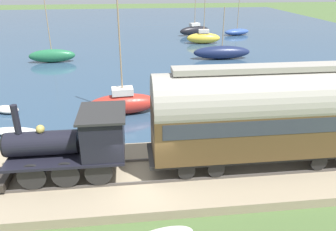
% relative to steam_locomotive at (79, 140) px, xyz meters
% --- Properties ---
extents(ground_plane, '(200.00, 200.00, 0.00)m').
position_rel_steam_locomotive_xyz_m(ground_plane, '(-0.68, -2.68, -2.22)').
color(ground_plane, '#476033').
extents(harbor_water, '(80.00, 80.00, 0.01)m').
position_rel_steam_locomotive_xyz_m(harbor_water, '(43.13, -2.68, -2.22)').
color(harbor_water, '#2D4760').
rests_on(harbor_water, ground).
extents(rail_embankment, '(5.66, 56.00, 0.54)m').
position_rel_steam_locomotive_xyz_m(rail_embankment, '(-0.00, -2.68, -2.01)').
color(rail_embankment, gray).
rests_on(rail_embankment, ground).
extents(steam_locomotive, '(2.48, 5.48, 3.39)m').
position_rel_steam_locomotive_xyz_m(steam_locomotive, '(0.00, 0.00, 0.00)').
color(steam_locomotive, black).
rests_on(steam_locomotive, rail_embankment).
extents(passenger_coach, '(2.55, 10.52, 4.69)m').
position_rel_steam_locomotive_xyz_m(passenger_coach, '(-0.00, -8.19, 0.86)').
color(passenger_coach, black).
rests_on(passenger_coach, rail_embankment).
extents(sailboat_blue, '(2.77, 4.53, 8.50)m').
position_rel_steam_locomotive_xyz_m(sailboat_blue, '(37.67, -19.06, -1.69)').
color(sailboat_blue, '#335199').
rests_on(sailboat_blue, harbor_water).
extents(sailboat_navy, '(1.85, 6.41, 5.58)m').
position_rel_steam_locomotive_xyz_m(sailboat_navy, '(22.53, -12.49, -1.48)').
color(sailboat_navy, '#192347').
rests_on(sailboat_navy, harbor_water).
extents(sailboat_yellow, '(2.03, 4.67, 7.98)m').
position_rel_steam_locomotive_xyz_m(sailboat_yellow, '(31.56, -12.40, -1.44)').
color(sailboat_yellow, gold).
rests_on(sailboat_yellow, harbor_water).
extents(sailboat_green, '(1.51, 4.87, 6.46)m').
position_rel_steam_locomotive_xyz_m(sailboat_green, '(23.14, 5.97, -1.50)').
color(sailboat_green, '#236B42').
rests_on(sailboat_green, harbor_water).
extents(sailboat_red, '(1.94, 4.79, 9.06)m').
position_rel_steam_locomotive_xyz_m(sailboat_red, '(8.00, -1.71, -1.45)').
color(sailboat_red, '#B72D23').
rests_on(sailboat_red, harbor_water).
extents(sailboat_black, '(3.06, 5.25, 5.74)m').
position_rel_steam_locomotive_xyz_m(sailboat_black, '(38.20, -12.43, -1.46)').
color(sailboat_black, black).
rests_on(sailboat_black, harbor_water).
extents(rowboat_mid_harbor, '(1.44, 3.07, 0.39)m').
position_rel_steam_locomotive_xyz_m(rowboat_mid_harbor, '(5.50, 4.63, -2.02)').
color(rowboat_mid_harbor, silver).
rests_on(rowboat_mid_harbor, harbor_water).
extents(rowboat_far_out, '(1.73, 2.09, 0.43)m').
position_rel_steam_locomotive_xyz_m(rowboat_far_out, '(9.10, 6.22, -2.00)').
color(rowboat_far_out, beige).
rests_on(rowboat_far_out, harbor_water).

